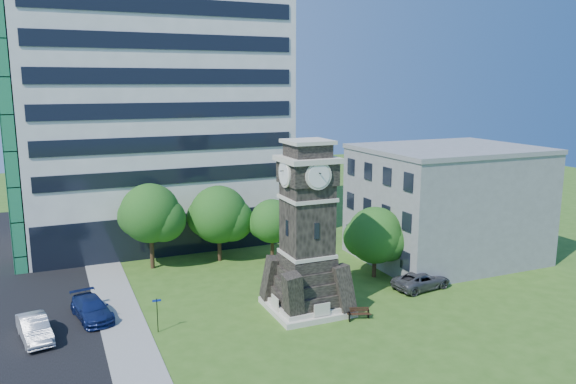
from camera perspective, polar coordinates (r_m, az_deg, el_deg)
name	(u,v)px	position (r m, az deg, el deg)	size (l,w,h in m)	color
ground	(279,327)	(38.49, -0.95, -13.57)	(160.00, 160.00, 0.00)	#355F1B
sidewalk	(122,322)	(40.83, -16.51, -12.51)	(3.00, 70.00, 0.06)	gray
clock_tower	(307,238)	(39.53, 1.95, -4.74)	(5.40, 5.40, 12.22)	beige
office_tall	(152,101)	(59.12, -13.67, 8.97)	(26.20, 15.11, 28.60)	white
office_low	(446,203)	(53.43, 15.79, -1.08)	(15.20, 12.20, 10.40)	gray
car_street_mid	(34,328)	(39.87, -24.36, -12.52)	(1.59, 4.56, 1.50)	#A9ACB1
car_street_north	(92,309)	(41.74, -19.32, -11.12)	(2.02, 4.97, 1.44)	navy
car_east_lot	(421,280)	(46.11, 13.39, -8.72)	(2.26, 4.89, 1.36)	#48494D
park_bench	(358,313)	(39.82, 7.17, -12.10)	(1.60, 0.43, 0.82)	black
street_sign	(157,311)	(38.19, -13.15, -11.70)	(0.56, 0.06, 2.31)	black
tree_nw	(151,215)	(49.97, -13.74, -2.32)	(5.68, 5.16, 7.54)	#332114
tree_nc	(219,216)	(51.17, -6.97, -2.46)	(5.77, 5.25, 6.96)	#332114
tree_ne	(273,223)	(50.42, -1.56, -3.14)	(4.35, 3.96, 5.82)	#332114
tree_east	(376,237)	(47.21, 8.91, -4.52)	(5.19, 4.72, 5.98)	#332114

